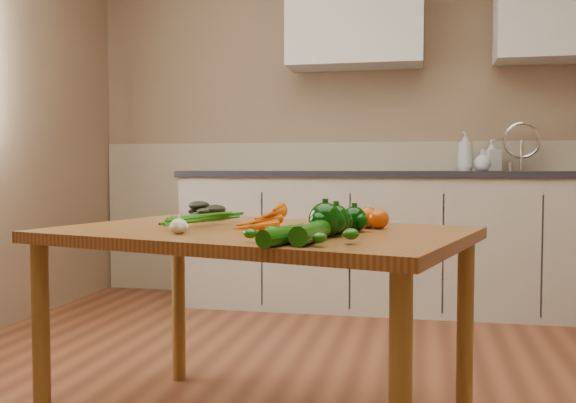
# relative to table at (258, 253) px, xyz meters

# --- Properties ---
(room) EXTENTS (4.04, 5.04, 2.64)m
(room) POSITION_rel_table_xyz_m (0.18, 0.14, 0.61)
(room) COLOR brown
(room) RESTS_ON ground
(counter_run) EXTENTS (2.84, 0.64, 1.14)m
(counter_run) POSITION_rel_table_xyz_m (0.39, 2.16, -0.18)
(counter_run) COLOR #B1A894
(counter_run) RESTS_ON ground
(upper_cabinets) EXTENTS (2.15, 0.35, 0.70)m
(upper_cabinets) POSITION_rel_table_xyz_m (0.69, 2.29, 1.31)
(upper_cabinets) COLOR silver
(upper_cabinets) RESTS_ON room
(table) EXTENTS (1.51, 1.18, 0.72)m
(table) POSITION_rel_table_xyz_m (0.00, 0.00, 0.00)
(table) COLOR brown
(table) RESTS_ON ground
(soap_bottle_a) EXTENTS (0.13, 0.13, 0.26)m
(soap_bottle_a) POSITION_rel_table_xyz_m (0.81, 2.33, 0.40)
(soap_bottle_a) COLOR silver
(soap_bottle_a) RESTS_ON counter_run
(soap_bottle_b) EXTENTS (0.13, 0.13, 0.21)m
(soap_bottle_b) POSITION_rel_table_xyz_m (0.97, 2.32, 0.37)
(soap_bottle_b) COLOR silver
(soap_bottle_b) RESTS_ON counter_run
(soap_bottle_c) EXTENTS (0.15, 0.15, 0.15)m
(soap_bottle_c) POSITION_rel_table_xyz_m (0.92, 2.28, 0.34)
(soap_bottle_c) COLOR silver
(soap_bottle_c) RESTS_ON counter_run
(carrot_bunch) EXTENTS (0.29, 0.25, 0.07)m
(carrot_bunch) POSITION_rel_table_xyz_m (-0.04, 0.00, 0.11)
(carrot_bunch) COLOR #D55605
(carrot_bunch) RESTS_ON table
(leafy_greens) EXTENTS (0.19, 0.17, 0.10)m
(leafy_greens) POSITION_rel_table_xyz_m (-0.29, 0.32, 0.13)
(leafy_greens) COLOR black
(leafy_greens) RESTS_ON table
(garlic_bulb) EXTENTS (0.06, 0.06, 0.05)m
(garlic_bulb) POSITION_rel_table_xyz_m (-0.20, -0.20, 0.10)
(garlic_bulb) COLOR white
(garlic_bulb) RESTS_ON table
(pepper_a) EXTENTS (0.09, 0.09, 0.09)m
(pepper_a) POSITION_rel_table_xyz_m (0.28, -0.11, 0.12)
(pepper_a) COLOR black
(pepper_a) RESTS_ON table
(pepper_b) EXTENTS (0.08, 0.08, 0.08)m
(pepper_b) POSITION_rel_table_xyz_m (0.33, -0.03, 0.12)
(pepper_b) COLOR black
(pepper_b) RESTS_ON table
(pepper_c) EXTENTS (0.10, 0.10, 0.10)m
(pepper_c) POSITION_rel_table_xyz_m (0.26, -0.19, 0.13)
(pepper_c) COLOR black
(pepper_c) RESTS_ON table
(tomato_a) EXTENTS (0.07, 0.07, 0.06)m
(tomato_a) POSITION_rel_table_xyz_m (0.27, 0.08, 0.11)
(tomato_a) COLOR #8E0A02
(tomato_a) RESTS_ON table
(tomato_b) EXTENTS (0.08, 0.08, 0.07)m
(tomato_b) POSITION_rel_table_xyz_m (0.36, 0.11, 0.12)
(tomato_b) COLOR #B94004
(tomato_b) RESTS_ON table
(tomato_c) EXTENTS (0.07, 0.07, 0.07)m
(tomato_c) POSITION_rel_table_xyz_m (0.39, 0.09, 0.11)
(tomato_c) COLOR #B94004
(tomato_c) RESTS_ON table
(zucchini_a) EXTENTS (0.08, 0.23, 0.06)m
(zucchini_a) POSITION_rel_table_xyz_m (0.24, -0.35, 0.11)
(zucchini_a) COLOR #0F4A08
(zucchini_a) RESTS_ON table
(zucchini_b) EXTENTS (0.11, 0.22, 0.05)m
(zucchini_b) POSITION_rel_table_xyz_m (0.18, -0.40, 0.10)
(zucchini_b) COLOR #0F4A08
(zucchini_b) RESTS_ON table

